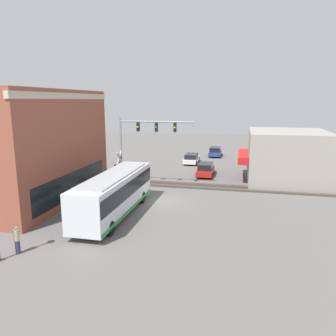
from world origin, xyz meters
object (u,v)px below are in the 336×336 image
object	(u,v)px
parked_car_white	(192,159)
pedestrian_by_lamp	(17,240)
city_bus	(115,192)
parked_car_red	(206,170)
crossing_signal	(120,166)
parked_car_blue	(215,152)

from	to	relation	value
parked_car_white	pedestrian_by_lamp	distance (m)	30.76
city_bus	pedestrian_by_lamp	xyz separation A→B (m)	(-7.50, 3.12, -0.95)
city_bus	parked_car_white	size ratio (longest dim) A/B	2.32
pedestrian_by_lamp	parked_car_red	bearing A→B (deg)	-20.42
crossing_signal	parked_car_red	distance (m)	11.08
crossing_signal	parked_car_red	world-z (taller)	crossing_signal
parked_car_blue	pedestrian_by_lamp	distance (m)	38.03
city_bus	parked_car_white	world-z (taller)	city_bus
city_bus	crossing_signal	world-z (taller)	crossing_signal
parked_car_white	parked_car_red	bearing A→B (deg)	-159.11
pedestrian_by_lamp	crossing_signal	bearing A→B (deg)	-1.90
crossing_signal	parked_car_blue	size ratio (longest dim) A/B	0.84
crossing_signal	parked_car_red	xyz separation A→B (m)	(7.49, -8.01, -1.59)
parked_car_white	pedestrian_by_lamp	bearing A→B (deg)	169.28
city_bus	parked_car_white	xyz separation A→B (m)	(22.72, -2.60, -1.18)
city_bus	parked_car_blue	size ratio (longest dim) A/B	2.49
crossing_signal	city_bus	bearing A→B (deg)	-161.71
crossing_signal	pedestrian_by_lamp	world-z (taller)	crossing_signal
parked_car_white	crossing_signal	bearing A→B (deg)	160.64
parked_car_blue	city_bus	bearing A→B (deg)	169.65
city_bus	crossing_signal	distance (m)	8.33
crossing_signal	parked_car_blue	distance (m)	23.15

